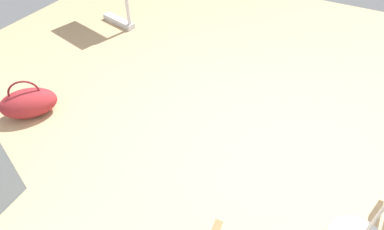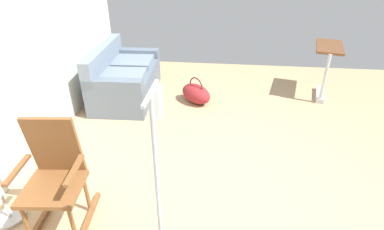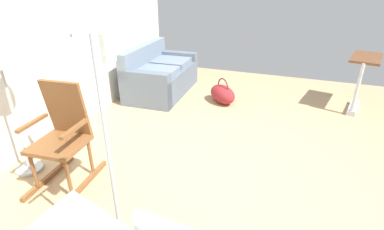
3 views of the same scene
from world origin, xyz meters
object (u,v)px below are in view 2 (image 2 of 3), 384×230
(rocking_chair, at_px, (55,178))
(duffel_bag, at_px, (196,94))
(couch, at_px, (125,79))
(overbed_table, at_px, (326,65))

(rocking_chair, xyz_separation_m, duffel_bag, (2.55, -0.97, -0.35))
(couch, distance_m, rocking_chair, 2.66)
(couch, xyz_separation_m, overbed_table, (0.41, -3.26, 0.23))
(rocking_chair, bearing_deg, overbed_table, -44.86)
(couch, distance_m, duffel_bag, 1.20)
(couch, bearing_deg, overbed_table, -82.81)
(rocking_chair, relative_size, duffel_bag, 1.67)
(rocking_chair, bearing_deg, couch, 4.80)
(rocking_chair, relative_size, overbed_table, 1.20)
(couch, relative_size, duffel_bag, 2.60)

